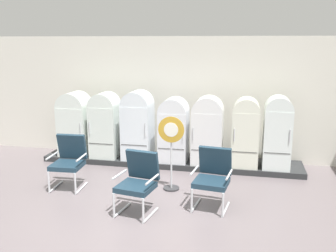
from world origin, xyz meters
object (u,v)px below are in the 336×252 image
Objects in this scene: refrigerator_3 at (174,128)px; armchair_right at (213,175)px; armchair_left at (69,159)px; refrigerator_2 at (138,123)px; refrigerator_6 at (277,130)px; refrigerator_4 at (207,128)px; sign_stand at (171,152)px; armchair_center at (138,179)px; refrigerator_0 at (75,122)px; refrigerator_1 at (105,123)px; refrigerator_5 at (246,130)px.

armchair_right is at bearing -61.48° from refrigerator_3.
refrigerator_2 is at bearing 61.78° from armchair_left.
refrigerator_2 reaches higher than refrigerator_6.
armchair_right is (1.09, -2.01, -0.33)m from refrigerator_3.
refrigerator_2 is 1.05× the size of refrigerator_4.
armchair_right is 1.07m from sign_stand.
refrigerator_4 is 1.53m from refrigerator_6.
armchair_center is (-0.90, -2.48, -0.36)m from refrigerator_4.
armchair_left is at bearing -68.65° from refrigerator_0.
refrigerator_3 is at bearing 43.17° from armchair_left.
refrigerator_0 is 1.00× the size of refrigerator_4.
armchair_right is at bearing -36.09° from refrigerator_1.
refrigerator_5 is (0.85, 0.01, 0.00)m from refrigerator_4.
refrigerator_5 is at bearing -0.58° from refrigerator_2.
refrigerator_2 is 1.01× the size of refrigerator_6.
armchair_right is at bearing -81.17° from refrigerator_4.
refrigerator_0 is 3.06m from sign_stand.
armchair_right is (2.89, -0.33, 0.00)m from armchair_left.
refrigerator_6 is 4.45m from armchair_left.
refrigerator_0 is 0.78m from refrigerator_1.
refrigerator_2 reaches higher than refrigerator_1.
refrigerator_2 is (0.81, 0.02, 0.03)m from refrigerator_1.
refrigerator_0 reaches higher than refrigerator_3.
refrigerator_2 is at bearing 127.35° from sign_stand.
sign_stand is (0.35, 1.07, 0.18)m from armchair_center.
refrigerator_0 is 4.09m from refrigerator_5.
refrigerator_5 is at bearing 0.29° from refrigerator_3.
sign_stand is at bearing 7.71° from armchair_left.
refrigerator_1 is 1.74m from armchair_left.
refrigerator_2 is 1.83m from sign_stand.
refrigerator_4 is 1.00× the size of refrigerator_5.
armchair_left is 2.90m from armchair_right.
refrigerator_3 is 2.48m from armchair_left.
refrigerator_5 reaches higher than armchair_left.
refrigerator_3 is (1.68, -0.01, -0.04)m from refrigerator_1.
refrigerator_5 is (4.09, -0.02, 0.00)m from refrigerator_0.
refrigerator_2 is (1.59, 0.01, 0.04)m from refrigerator_0.
refrigerator_6 is (4.77, -0.02, 0.03)m from refrigerator_0.
sign_stand reaches higher than armchair_right.
refrigerator_5 is (3.31, -0.00, -0.01)m from refrigerator_1.
refrigerator_2 is at bearing 1.60° from refrigerator_1.
refrigerator_1 is at bearing -1.24° from refrigerator_0.
refrigerator_0 reaches higher than refrigerator_4.
refrigerator_0 is 1.01× the size of refrigerator_5.
refrigerator_5 is at bearing 54.93° from armchair_center.
armchair_center is at bearing -125.07° from refrigerator_5.
refrigerator_6 is 2.52m from sign_stand.
refrigerator_0 is 0.96× the size of refrigerator_2.
refrigerator_6 is at bearing -0.05° from refrigerator_1.
refrigerator_6 is at bearing 58.98° from armchair_right.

